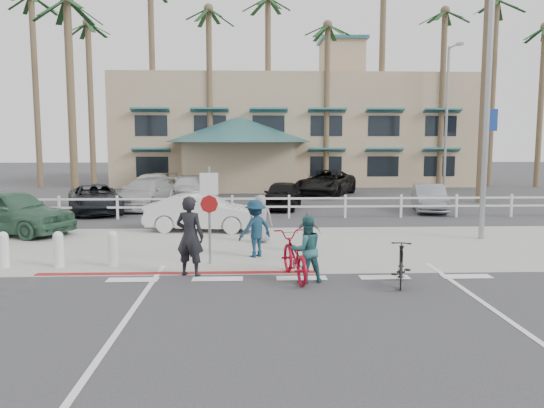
{
  "coord_description": "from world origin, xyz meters",
  "views": [
    {
      "loc": [
        -1.19,
        -11.7,
        3.27
      ],
      "look_at": [
        -0.61,
        3.12,
        1.5
      ],
      "focal_mm": 35.0,
      "sensor_mm": 36.0,
      "label": 1
    }
  ],
  "objects_px": {
    "car_red_compact": "(10,211)",
    "car_white_sedan": "(203,213)",
    "bike_red": "(294,256)",
    "sign_post": "(209,210)",
    "bike_black": "(401,264)"
  },
  "relations": [
    {
      "from": "car_red_compact",
      "to": "car_white_sedan",
      "type": "bearing_deg",
      "value": -64.15
    },
    {
      "from": "bike_black",
      "to": "car_red_compact",
      "type": "distance_m",
      "value": 13.85
    },
    {
      "from": "bike_black",
      "to": "car_white_sedan",
      "type": "distance_m",
      "value": 9.12
    },
    {
      "from": "bike_red",
      "to": "car_white_sedan",
      "type": "relative_size",
      "value": 0.51
    },
    {
      "from": "car_white_sedan",
      "to": "car_red_compact",
      "type": "distance_m",
      "value": 6.71
    },
    {
      "from": "bike_black",
      "to": "car_white_sedan",
      "type": "relative_size",
      "value": 0.39
    },
    {
      "from": "sign_post",
      "to": "bike_red",
      "type": "bearing_deg",
      "value": -37.16
    },
    {
      "from": "sign_post",
      "to": "car_white_sedan",
      "type": "relative_size",
      "value": 0.7
    },
    {
      "from": "bike_black",
      "to": "car_red_compact",
      "type": "bearing_deg",
      "value": -14.98
    },
    {
      "from": "sign_post",
      "to": "car_red_compact",
      "type": "distance_m",
      "value": 8.87
    },
    {
      "from": "bike_black",
      "to": "car_red_compact",
      "type": "height_order",
      "value": "car_red_compact"
    },
    {
      "from": "bike_red",
      "to": "car_red_compact",
      "type": "distance_m",
      "value": 11.5
    },
    {
      "from": "sign_post",
      "to": "bike_red",
      "type": "xyz_separation_m",
      "value": [
        2.11,
        -1.6,
        -0.9
      ]
    },
    {
      "from": "sign_post",
      "to": "bike_black",
      "type": "distance_m",
      "value": 5.12
    },
    {
      "from": "sign_post",
      "to": "bike_red",
      "type": "relative_size",
      "value": 1.38
    }
  ]
}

